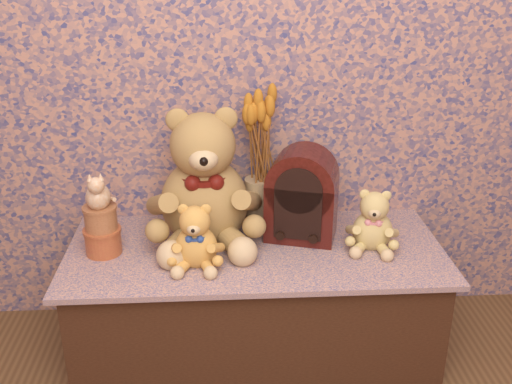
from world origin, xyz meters
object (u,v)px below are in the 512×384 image
teddy_medium (196,232)px  biscuit_tin_lower (103,241)px  teddy_small (373,216)px  cathedral_radio (302,193)px  teddy_large (204,169)px  ceramic_vase (259,201)px  cat_figurine (97,189)px

teddy_medium → biscuit_tin_lower: size_ratio=1.91×
teddy_small → biscuit_tin_lower: teddy_small is taller
cathedral_radio → biscuit_tin_lower: size_ratio=2.74×
teddy_large → ceramic_vase: size_ratio=2.85×
teddy_medium → ceramic_vase: size_ratio=1.29×
teddy_large → cat_figurine: 0.38m
teddy_large → cat_figurine: teddy_large is taller
ceramic_vase → cat_figurine: size_ratio=1.36×
cathedral_radio → ceramic_vase: 0.21m
teddy_medium → cat_figurine: (-0.33, 0.09, 0.13)m
teddy_large → teddy_medium: bearing=-100.0°
teddy_large → cat_figurine: size_ratio=3.87×
teddy_medium → cathedral_radio: cathedral_radio is taller
ceramic_vase → teddy_large: bearing=-156.0°
cathedral_radio → cat_figurine: cathedral_radio is taller
teddy_large → cat_figurine: bearing=-165.1°
cathedral_radio → ceramic_vase: size_ratio=1.85×
teddy_small → ceramic_vase: bearing=165.6°
teddy_large → biscuit_tin_lower: size_ratio=4.23×
cathedral_radio → cat_figurine: bearing=-156.5°
biscuit_tin_lower → cat_figurine: cat_figurine is taller
cathedral_radio → biscuit_tin_lower: (-0.72, -0.09, -0.13)m
teddy_medium → cat_figurine: cat_figurine is taller
biscuit_tin_lower → cat_figurine: (0.00, 0.00, 0.20)m
ceramic_vase → cat_figurine: (-0.57, -0.20, 0.15)m
biscuit_tin_lower → teddy_medium: bearing=-15.7°
teddy_small → cathedral_radio: bearing=172.4°
teddy_large → cathedral_radio: bearing=-6.3°
biscuit_tin_lower → teddy_small: bearing=-0.4°
teddy_medium → ceramic_vase: 0.38m
cathedral_radio → cat_figurine: size_ratio=2.51×
teddy_large → ceramic_vase: (0.21, 0.09, -0.17)m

